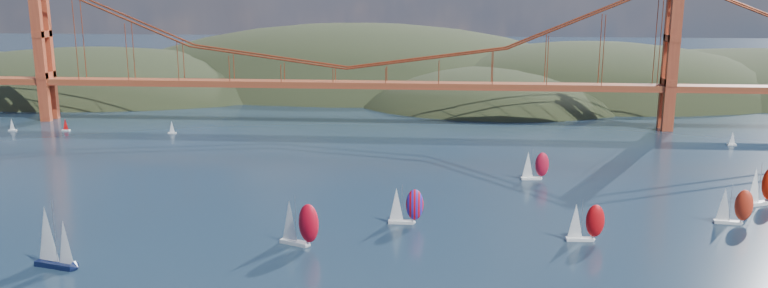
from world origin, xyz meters
TOP-DOWN VIEW (x-y plane):
  - headlands at (44.95, 278.29)m, footprint 725.00×225.00m
  - bridge at (-1.75, 180.00)m, footprint 552.00×12.00m
  - sloop_navy at (-40.08, 31.91)m, footprint 9.35×6.27m
  - racer_0 at (6.27, 47.87)m, footprint 9.76×6.76m
  - racer_1 at (68.03, 55.50)m, footprint 8.19×3.37m
  - racer_2 at (104.64, 69.80)m, footprint 8.43×3.85m
  - racer_3 at (62.95, 105.24)m, footprint 7.89×3.54m
  - racer_4 at (117.32, 85.60)m, footprint 9.79×6.74m
  - racer_rwb at (28.31, 63.98)m, footprint 8.23×3.32m
  - distant_boat_1 at (-122.76, 157.66)m, footprint 3.00×2.00m
  - distant_boat_2 at (-103.04, 159.45)m, footprint 3.00×2.00m
  - distant_boat_3 at (-61.83, 157.73)m, footprint 3.00×2.00m
  - distant_boat_4 at (135.23, 154.33)m, footprint 3.00×2.00m

SIDE VIEW (x-z plane):
  - headlands at x=44.95m, z-range -60.46..35.54m
  - distant_boat_1 at x=-122.76m, z-range 0.06..4.76m
  - distant_boat_2 at x=-103.04m, z-range 0.06..4.76m
  - distant_boat_3 at x=-61.83m, z-range 0.06..4.76m
  - distant_boat_4 at x=135.23m, z-range 0.06..4.76m
  - racer_3 at x=62.95m, z-range -0.25..8.69m
  - racer_1 at x=68.03m, z-range -0.26..9.13m
  - racer_rwb at x=28.31m, z-range -0.26..9.23m
  - racer_2 at x=104.64m, z-range -0.26..9.27m
  - racer_0 at x=6.27m, z-range -0.30..10.63m
  - racer_4 at x=117.32m, z-range -0.30..10.66m
  - sloop_navy at x=-40.08m, z-range -0.81..13.07m
  - bridge at x=-1.75m, z-range 4.73..59.73m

